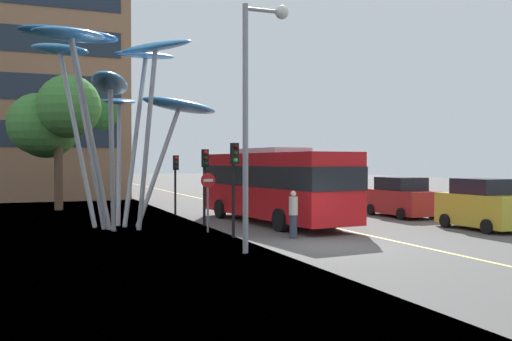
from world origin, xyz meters
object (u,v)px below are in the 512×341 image
Objects in this scene: traffic_light_kerb_near at (234,169)px; street_lamp at (255,95)px; car_parked_far at (342,192)px; traffic_light_kerb_far at (205,170)px; traffic_light_island_mid at (176,172)px; red_bus at (273,182)px; car_parked_mid at (401,198)px; leaf_sculpture at (117,77)px; pedestrian at (293,214)px; car_parked_near at (482,206)px; no_entry_sign at (208,193)px.

street_lamp reaches higher than traffic_light_kerb_near.
street_lamp reaches higher than car_parked_far.
traffic_light_kerb_far is 1.07× the size of traffic_light_island_mid.
car_parked_far is (7.16, 5.96, -0.91)m from red_bus.
car_parked_far reaches higher than car_parked_mid.
traffic_light_kerb_far is 0.90× the size of car_parked_far.
car_parked_mid is at bearing 0.45° from leaf_sculpture.
car_parked_near is at bearing -3.01° from pedestrian.
street_lamp is at bearing -144.62° from car_parked_mid.
red_bus is at bearing -1.72° from traffic_light_kerb_far.
leaf_sculpture is 2.32× the size of car_parked_far.
leaf_sculpture is at bearing 157.79° from car_parked_near.
leaf_sculpture reaches higher than car_parked_mid.
traffic_light_kerb_far is at bearing -178.25° from car_parked_mid.
red_bus is 3.37× the size of traffic_light_island_mid.
no_entry_sign is at bearing 129.76° from pedestrian.
traffic_light_island_mid is 11.37m from pedestrian.
red_bus reaches higher than traffic_light_kerb_far.
car_parked_mid is (10.84, 4.54, -1.63)m from traffic_light_kerb_near.
traffic_light_kerb_near is at bearing -91.04° from traffic_light_kerb_far.
traffic_light_kerb_far is 10.87m from car_parked_mid.
red_bus is at bearing 74.87° from pedestrian.
street_lamp reaches higher than traffic_light_kerb_far.
leaf_sculpture is 6.99m from traffic_light_kerb_near.
street_lamp is 6.45m from no_entry_sign.
traffic_light_kerb_near is at bearing -136.35° from car_parked_far.
traffic_light_island_mid is 0.82× the size of car_parked_near.
traffic_light_island_mid reaches higher than car_parked_far.
leaf_sculpture is 8.06m from traffic_light_island_mid.
traffic_light_kerb_far reaches higher than traffic_light_island_mid.
car_parked_far is at bearing 92.98° from car_parked_mid.
car_parked_near is 12.04m from street_lamp.
car_parked_near is at bearing -22.21° from leaf_sculpture.
pedestrian is 3.91m from no_entry_sign.
traffic_light_kerb_far is at bearing -150.79° from car_parked_far.
traffic_light_kerb_far reaches higher than no_entry_sign.
car_parked_far is at bearing 90.42° from car_parked_near.
traffic_light_kerb_far is 2.48m from no_entry_sign.
traffic_light_kerb_far is at bearing 76.71° from no_entry_sign.
traffic_light_island_mid is at bearing 118.29° from red_bus.
pedestrian is at bearing 44.95° from street_lamp.
traffic_light_kerb_near reaches higher than red_bus.
traffic_light_island_mid is 1.33× the size of no_entry_sign.
traffic_light_kerb_near reaches higher than pedestrian.
traffic_light_island_mid is at bearing 87.14° from street_lamp.
traffic_light_island_mid is (-3.24, 6.01, 0.43)m from red_bus.
traffic_light_island_mid is 0.85× the size of car_parked_far.
traffic_light_island_mid is (3.92, 5.70, -4.14)m from leaf_sculpture.
leaf_sculpture reaches higher than traffic_light_kerb_far.
street_lamp is at bearing -67.87° from leaf_sculpture.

